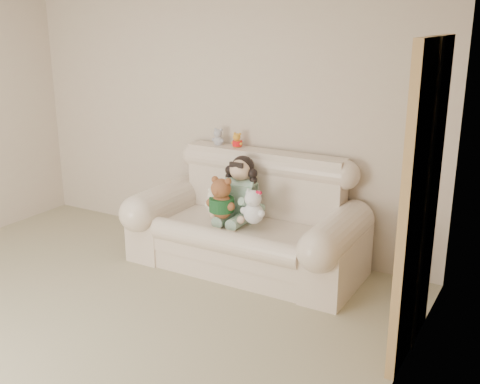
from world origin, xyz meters
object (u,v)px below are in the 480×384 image
(seated_child, at_px, (241,188))
(brown_teddy, at_px, (222,194))
(sofa, at_px, (246,214))
(white_cat, at_px, (254,203))
(cream_teddy, at_px, (215,199))

(seated_child, distance_m, brown_teddy, 0.24)
(sofa, bearing_deg, seated_child, 140.44)
(brown_teddy, bearing_deg, white_cat, 17.84)
(sofa, xyz_separation_m, seated_child, (-0.10, 0.08, 0.21))
(sofa, height_order, white_cat, sofa)
(brown_teddy, bearing_deg, cream_teddy, 169.61)
(sofa, distance_m, seated_child, 0.24)
(white_cat, xyz_separation_m, cream_teddy, (-0.41, 0.02, -0.04))
(seated_child, xyz_separation_m, brown_teddy, (-0.06, -0.24, -0.00))
(sofa, bearing_deg, brown_teddy, -134.92)
(white_cat, height_order, cream_teddy, white_cat)
(seated_child, bearing_deg, brown_teddy, -109.01)
(sofa, height_order, seated_child, sofa)
(seated_child, bearing_deg, sofa, -44.71)
(sofa, distance_m, brown_teddy, 0.30)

